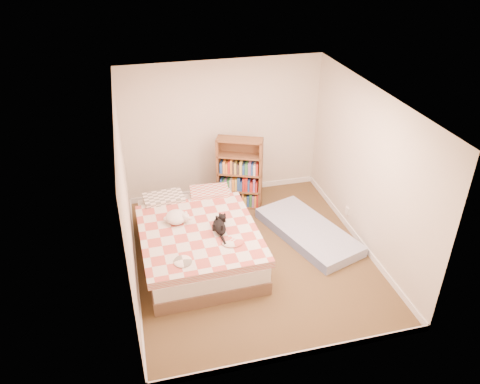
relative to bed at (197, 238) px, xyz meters
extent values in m
cube|color=#4F3722|center=(0.79, -0.27, -0.28)|extent=(3.50, 4.00, 0.01)
cube|color=white|center=(0.79, -0.27, 2.22)|extent=(3.50, 4.00, 0.01)
cube|color=beige|center=(0.79, 1.73, 0.97)|extent=(3.50, 0.01, 2.50)
cube|color=beige|center=(0.79, -2.27, 0.97)|extent=(3.50, 0.01, 2.50)
cube|color=beige|center=(-0.96, -0.27, 0.97)|extent=(0.01, 4.00, 2.50)
cube|color=beige|center=(2.54, -0.27, 0.97)|extent=(0.01, 4.00, 2.50)
cube|color=white|center=(0.79, 1.72, -0.23)|extent=(3.50, 0.02, 0.10)
cube|color=white|center=(0.79, -2.26, -0.23)|extent=(3.50, 0.02, 0.10)
cube|color=white|center=(-0.95, -0.27, -0.23)|extent=(0.02, 4.00, 0.10)
cube|color=white|center=(2.53, -0.27, -0.23)|extent=(0.02, 4.00, 0.10)
cube|color=white|center=(2.53, 0.13, 0.02)|extent=(0.03, 0.09, 0.13)
cube|color=brown|center=(0.00, -0.04, -0.18)|extent=(1.67, 2.34, 0.21)
cube|color=silver|center=(0.00, -0.04, 0.04)|extent=(1.63, 2.29, 0.23)
cube|color=#C45448|center=(0.00, -0.04, 0.21)|extent=(1.74, 1.93, 0.11)
cube|color=slate|center=(-0.38, 0.82, 0.25)|extent=(0.64, 0.42, 0.17)
cube|color=#C45448|center=(0.38, 0.82, 0.25)|extent=(0.64, 0.42, 0.17)
cube|color=brown|center=(0.59, 1.20, 0.37)|extent=(0.14, 0.26, 1.30)
cube|color=brown|center=(1.33, 1.20, 0.37)|extent=(0.14, 0.26, 1.30)
cube|color=brown|center=(0.96, 1.32, 0.37)|extent=(0.73, 0.32, 1.30)
cube|color=brown|center=(0.96, 1.20, -0.26)|extent=(0.82, 0.54, 0.03)
cube|color=brown|center=(0.96, 1.20, 0.38)|extent=(0.82, 0.54, 0.03)
cube|color=brown|center=(0.96, 1.20, 1.00)|extent=(0.82, 0.54, 0.03)
cube|color=#697CB0|center=(1.81, 0.02, -0.20)|extent=(1.36, 2.00, 0.17)
ellipsoid|color=black|center=(0.30, -0.26, 0.34)|extent=(0.31, 0.43, 0.13)
sphere|color=black|center=(0.30, -0.04, 0.35)|extent=(0.16, 0.16, 0.12)
cone|color=black|center=(0.26, -0.01, 0.40)|extent=(0.05, 0.05, 0.05)
cone|color=black|center=(0.33, -0.01, 0.40)|extent=(0.05, 0.05, 0.05)
cylinder|color=black|center=(0.40, -0.52, 0.30)|extent=(0.12, 0.22, 0.04)
ellipsoid|color=silver|center=(-0.28, 0.12, 0.36)|extent=(0.41, 0.43, 0.17)
sphere|color=silver|center=(-0.19, 0.01, 0.37)|extent=(0.17, 0.17, 0.13)
sphere|color=silver|center=(-0.14, -0.03, 0.36)|extent=(0.08, 0.08, 0.06)
sphere|color=silver|center=(-0.42, 0.18, 0.34)|extent=(0.10, 0.10, 0.07)
camera|label=1|loc=(-0.76, -5.74, 4.21)|focal=35.00mm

